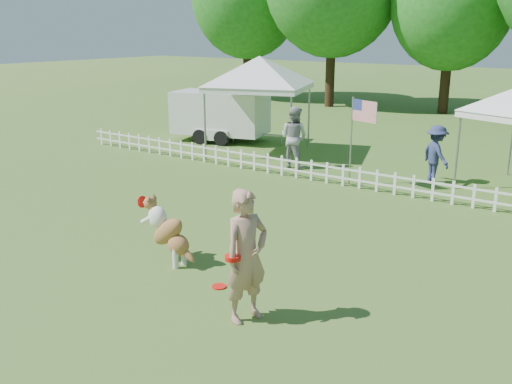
# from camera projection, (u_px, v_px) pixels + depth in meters

# --- Properties ---
(ground) EXTENTS (120.00, 120.00, 0.00)m
(ground) POSITION_uv_depth(u_px,v_px,m) (195.00, 281.00, 9.83)
(ground) COLOR #305F1E
(ground) RESTS_ON ground
(picket_fence) EXTENTS (22.00, 0.08, 0.60)m
(picket_fence) POSITION_uv_depth(u_px,v_px,m) (368.00, 179.00, 15.23)
(picket_fence) COLOR white
(picket_fence) RESTS_ON ground
(handler) EXTENTS (0.66, 0.83, 2.01)m
(handler) POSITION_uv_depth(u_px,v_px,m) (247.00, 256.00, 8.28)
(handler) COLOR tan
(handler) RESTS_ON ground
(dog) EXTENTS (1.19, 0.42, 1.22)m
(dog) POSITION_uv_depth(u_px,v_px,m) (169.00, 232.00, 10.40)
(dog) COLOR brown
(dog) RESTS_ON ground
(frisbee_on_turf) EXTENTS (0.32, 0.32, 0.02)m
(frisbee_on_turf) POSITION_uv_depth(u_px,v_px,m) (219.00, 286.00, 9.58)
(frisbee_on_turf) COLOR red
(frisbee_on_turf) RESTS_ON ground
(canopy_tent_left) EXTENTS (3.97, 3.97, 3.23)m
(canopy_tent_left) POSITION_uv_depth(u_px,v_px,m) (259.00, 107.00, 19.41)
(canopy_tent_left) COLOR white
(canopy_tent_left) RESTS_ON ground
(cargo_trailer) EXTENTS (4.71, 2.97, 1.92)m
(cargo_trailer) POSITION_uv_depth(u_px,v_px,m) (220.00, 116.00, 21.78)
(cargo_trailer) COLOR silver
(cargo_trailer) RESTS_ON ground
(flag_pole) EXTENTS (0.91, 0.40, 2.43)m
(flag_pole) POSITION_uv_depth(u_px,v_px,m) (351.00, 141.00, 15.57)
(flag_pole) COLOR gray
(flag_pole) RESTS_ON ground
(spectator_a) EXTENTS (0.95, 0.76, 1.90)m
(spectator_a) POSITION_uv_depth(u_px,v_px,m) (294.00, 137.00, 17.60)
(spectator_a) COLOR #9C9BA0
(spectator_a) RESTS_ON ground
(spectator_b) EXTENTS (1.20, 1.13, 1.63)m
(spectator_b) POSITION_uv_depth(u_px,v_px,m) (436.00, 154.00, 15.84)
(spectator_b) COLOR navy
(spectator_b) RESTS_ON ground
(tree_far_left) EXTENTS (6.60, 6.60, 11.00)m
(tree_far_left) POSITION_uv_depth(u_px,v_px,m) (247.00, 5.00, 33.89)
(tree_far_left) COLOR #20621C
(tree_far_left) RESTS_ON ground
(tree_center_left) EXTENTS (6.00, 6.00, 9.80)m
(tree_center_left) POSITION_uv_depth(u_px,v_px,m) (451.00, 13.00, 27.77)
(tree_center_left) COLOR #20621C
(tree_center_left) RESTS_ON ground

